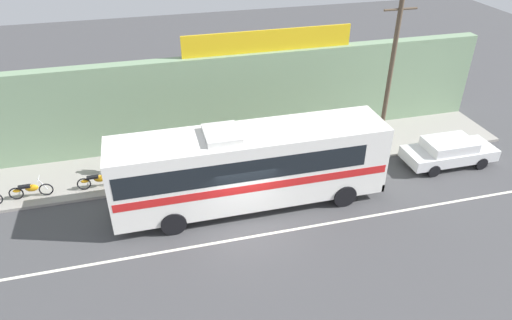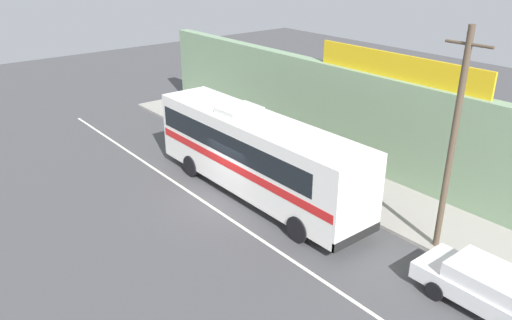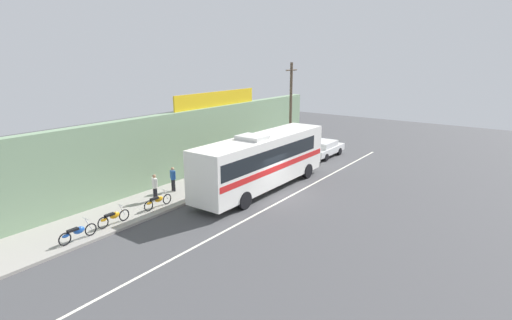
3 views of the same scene
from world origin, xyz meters
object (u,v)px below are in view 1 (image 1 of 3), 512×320
Objects in this scene: motorcycle_green at (30,189)px; pedestrian_near_shop at (113,157)px; utility_pole at (390,78)px; pedestrian_far_left at (151,148)px; parked_car at (449,151)px; intercity_bus at (248,164)px; motorcycle_orange at (98,180)px.

pedestrian_near_shop is (3.63, 1.05, 0.50)m from motorcycle_green.
utility_pole is 5.00× the size of pedestrian_far_left.
parked_car is at bearing -13.57° from pedestrian_far_left.
utility_pole is 11.98m from pedestrian_far_left.
utility_pole reaches higher than pedestrian_near_shop.
intercity_bus is 6.90m from pedestrian_near_shop.
motorcycle_orange is 1.06× the size of motorcycle_green.
parked_car is 16.44m from pedestrian_near_shop.
pedestrian_near_shop is (-13.23, 1.33, -3.15)m from utility_pole.
intercity_bus is 5.80m from pedestrian_far_left.
motorcycle_green is (-16.86, 0.27, -3.65)m from utility_pole.
intercity_bus is at bearing -33.50° from pedestrian_near_shop.
utility_pole reaches higher than parked_car.
pedestrian_near_shop reaches higher than motorcycle_orange.
pedestrian_near_shop reaches higher than motorcycle_green.
pedestrian_near_shop is at bearing 146.50° from intercity_bus.
intercity_bus is 8.21m from utility_pole.
motorcycle_orange and motorcycle_green have the same top height.
utility_pole is at bearing 149.39° from parked_car.
motorcycle_orange is 1.25× the size of pedestrian_far_left.
parked_car is at bearing 3.94° from intercity_bus.
motorcycle_orange is 2.96m from pedestrian_far_left.
intercity_bus is 7.37× the size of pedestrian_far_left.
utility_pole is (-2.92, 1.73, 3.48)m from parked_car.
motorcycle_green is at bearing -179.62° from motorcycle_orange.
pedestrian_far_left is (-11.42, 1.73, -3.17)m from utility_pole.
motorcycle_green is 5.66m from pedestrian_far_left.
parked_car is 2.45× the size of motorcycle_green.
utility_pole reaches higher than intercity_bus.
pedestrian_far_left is at bearing 166.43° from parked_car.
intercity_bus is 5.91× the size of motorcycle_orange.
pedestrian_far_left is at bearing 15.05° from motorcycle_green.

